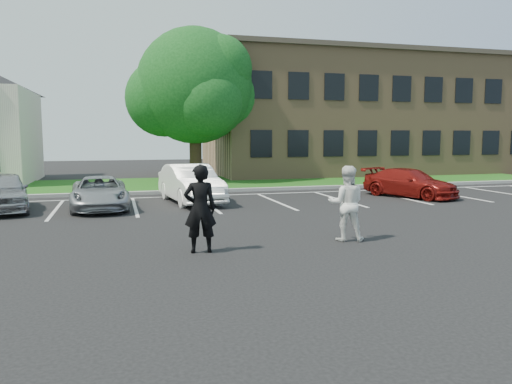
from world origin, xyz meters
TOP-DOWN VIEW (x-y plane):
  - ground_plane at (0.00, 0.00)m, footprint 90.00×90.00m
  - curb at (0.00, 12.00)m, footprint 40.00×0.30m
  - grass_strip at (0.00, 16.00)m, footprint 44.00×8.00m
  - stall_lines at (1.40, 8.95)m, footprint 34.00×5.36m
  - office_building at (14.00, 21.99)m, footprint 22.40×10.40m
  - tree at (1.12, 17.80)m, footprint 7.80×7.20m
  - man_black_suit at (-1.61, 0.02)m, footprint 0.78×0.54m
  - man_white_shirt at (2.21, 0.32)m, footprint 1.14×1.02m
  - car_silver_west at (-7.35, 8.14)m, footprint 2.35×4.35m
  - car_silver_minivan at (-4.05, 7.80)m, footprint 2.15×4.36m
  - car_white_sedan at (-0.57, 8.66)m, footprint 2.24×4.83m
  - car_red_compact at (8.93, 7.88)m, footprint 3.36×4.60m

SIDE VIEW (x-z plane):
  - ground_plane at x=0.00m, z-range 0.00..0.00m
  - stall_lines at x=1.40m, z-range 0.00..0.01m
  - grass_strip at x=0.00m, z-range 0.00..0.08m
  - curb at x=0.00m, z-range 0.00..0.15m
  - car_silver_minivan at x=-4.05m, z-range 0.00..1.19m
  - car_red_compact at x=8.93m, z-range 0.00..1.24m
  - car_silver_west at x=-7.35m, z-range 0.00..1.40m
  - car_white_sedan at x=-0.57m, z-range 0.00..1.53m
  - man_white_shirt at x=2.21m, z-range 0.00..1.93m
  - man_black_suit at x=-1.61m, z-range 0.00..2.04m
  - office_building at x=14.00m, z-range 0.01..8.31m
  - tree at x=1.12m, z-range 0.95..9.75m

